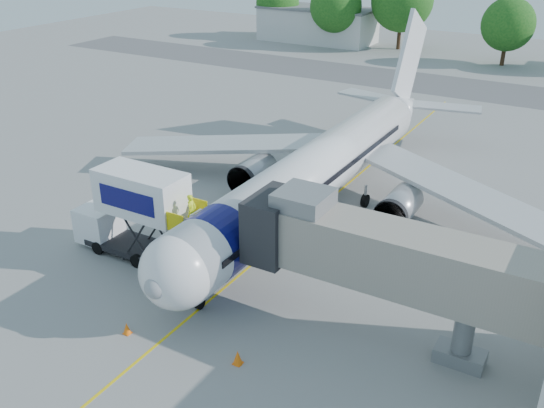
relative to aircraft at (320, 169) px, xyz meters
The scene contains 14 objects.
ground 5.07m from the aircraft, 90.00° to the right, with size 160.00×160.00×0.00m, color gray.
guidance_line 5.06m from the aircraft, 90.00° to the right, with size 0.15×70.00×0.01m, color yellow.
taxiway_strip 37.99m from the aircraft, 90.00° to the left, with size 120.00×10.00×0.01m, color #59595B.
aircraft is the anchor object (origin of this frame).
jet_bridge 13.77m from the aircraft, 54.30° to the right, with size 13.90×3.20×6.60m.
catering_hiloader 12.77m from the aircraft, 119.39° to the right, with size 8.51×2.44×5.50m.
ground_tug 21.01m from the aircraft, 90.53° to the right, with size 3.99×2.79×1.44m.
safety_cone_a 16.88m from the aircraft, 76.15° to the right, with size 0.44×0.44×0.70m.
safety_cone_b 17.35m from the aircraft, 95.94° to the right, with size 0.38×0.38×0.61m.
outbuilding_left 62.50m from the aircraft, 116.61° to the left, with size 18.40×8.40×5.30m.
tree_a 65.66m from the aircraft, 122.35° to the left, with size 7.03×7.03×8.96m.
tree_b 57.85m from the aircraft, 113.99° to the left, with size 7.80×7.80×9.95m.
tree_c 58.25m from the aircraft, 104.41° to the left, with size 9.15×9.15×11.66m.
tree_d 52.66m from the aircraft, 88.35° to the left, with size 6.95×6.95×8.86m.
Camera 1 is at (16.12, -29.77, 18.02)m, focal length 40.00 mm.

